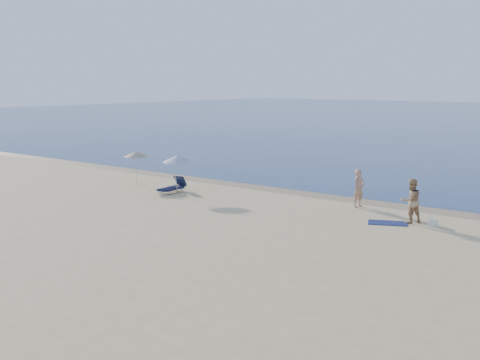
{
  "coord_description": "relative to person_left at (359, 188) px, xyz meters",
  "views": [
    {
      "loc": [
        15.29,
        -8.48,
        6.08
      ],
      "look_at": [
        -3.91,
        16.0,
        1.0
      ],
      "focal_mm": 45.0,
      "sensor_mm": 36.0,
      "label": 1
    }
  ],
  "objects": [
    {
      "name": "lounger_left",
      "position": [
        -10.01,
        -2.71,
        -0.63
      ],
      "size": [
        0.95,
        1.96,
        0.83
      ],
      "rotation": [
        0.0,
        0.0,
        0.18
      ],
      "color": "#131636",
      "rests_on": "ground"
    },
    {
      "name": "person_right",
      "position": [
        3.34,
        -1.63,
        0.04
      ],
      "size": [
        1.15,
        1.2,
        1.94
      ],
      "primitive_type": "imported",
      "rotation": [
        0.0,
        0.0,
        -2.19
      ],
      "color": "tan",
      "rests_on": "ground"
    },
    {
      "name": "lounger_right",
      "position": [
        -9.99,
        -2.8,
        -0.65
      ],
      "size": [
        0.65,
        1.79,
        0.78
      ],
      "rotation": [
        0.0,
        0.0,
        -0.04
      ],
      "color": "#151E3B",
      "rests_on": "ground"
    },
    {
      "name": "umbrella_near",
      "position": [
        -9.57,
        -2.74,
        1.03
      ],
      "size": [
        2.13,
        2.15,
        2.28
      ],
      "rotation": [
        0.0,
        0.0,
        -0.25
      ],
      "color": "silver",
      "rests_on": "ground"
    },
    {
      "name": "beach_towel",
      "position": [
        2.61,
        -2.33,
        -0.92
      ],
      "size": [
        1.9,
        1.54,
        0.03
      ],
      "primitive_type": "cube",
      "rotation": [
        0.0,
        0.0,
        0.43
      ],
      "color": "#0E1847",
      "rests_on": "ground"
    },
    {
      "name": "umbrella_far",
      "position": [
        -13.8,
        -1.96,
        0.86
      ],
      "size": [
        1.72,
        1.73,
        2.04
      ],
      "rotation": [
        0.0,
        0.0,
        0.13
      ],
      "color": "silver",
      "rests_on": "ground"
    },
    {
      "name": "wet_sand_strip",
      "position": [
        -1.99,
        1.48,
        -0.93
      ],
      "size": [
        240.0,
        1.6,
        0.0
      ],
      "primitive_type": "cube",
      "color": "#847254",
      "rests_on": "ground"
    },
    {
      "name": "white_bag",
      "position": [
        4.34,
        -1.59,
        -0.78
      ],
      "size": [
        0.44,
        0.4,
        0.32
      ],
      "primitive_type": "cube",
      "rotation": [
        0.0,
        0.0,
        0.25
      ],
      "color": "silver",
      "rests_on": "ground"
    },
    {
      "name": "person_left",
      "position": [
        0.0,
        0.0,
        0.0
      ],
      "size": [
        0.57,
        0.75,
        1.87
      ],
      "primitive_type": "imported",
      "rotation": [
        0.0,
        0.0,
        1.39
      ],
      "color": "tan",
      "rests_on": "ground"
    }
  ]
}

